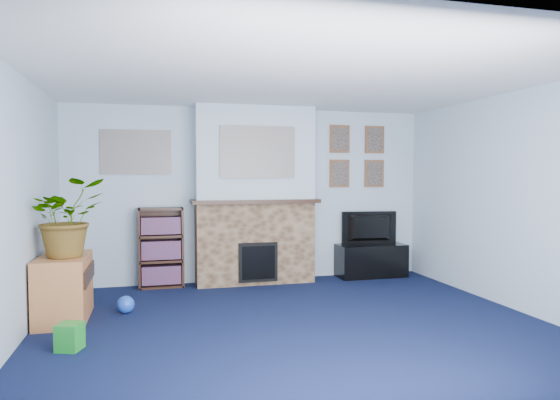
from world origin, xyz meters
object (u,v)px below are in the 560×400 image
object	(u,v)px
tv_stand	(371,261)
bookshelf	(161,249)
television	(371,228)
sideboard	(64,286)

from	to	relation	value
tv_stand	bookshelf	bearing A→B (deg)	178.52
tv_stand	bookshelf	xyz separation A→B (m)	(-2.97, 0.08, 0.28)
tv_stand	television	size ratio (longest dim) A/B	1.21
television	tv_stand	bearing A→B (deg)	96.04
sideboard	bookshelf	bearing A→B (deg)	52.37
television	bookshelf	distance (m)	2.98
tv_stand	bookshelf	distance (m)	2.98
bookshelf	tv_stand	bearing A→B (deg)	-1.48
television	sideboard	xyz separation A→B (m)	(-3.96, -1.23, -0.36)
tv_stand	sideboard	distance (m)	4.14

